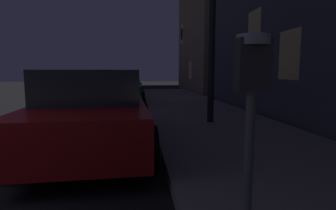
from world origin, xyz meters
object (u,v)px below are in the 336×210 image
parking_meter (251,97)px  car_green (119,88)px  car_blue (125,83)px  car_red (94,111)px  car_white (128,80)px

parking_meter → car_green: size_ratio=0.35×
car_green → car_blue: (-0.00, 6.33, -0.00)m
car_green → car_blue: bearing=90.0°
car_red → car_green: 6.77m
parking_meter → car_green: parking_meter is taller
car_red → car_blue: 13.10m
car_blue → car_white: same height
car_green → car_red: bearing=-90.0°
car_red → car_white: same height
car_white → parking_meter: bearing=-86.3°
car_red → car_green: same height
car_white → car_green: bearing=-90.0°
parking_meter → car_blue: size_ratio=0.32×
parking_meter → car_white: parking_meter is taller
car_green → parking_meter: bearing=-81.9°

